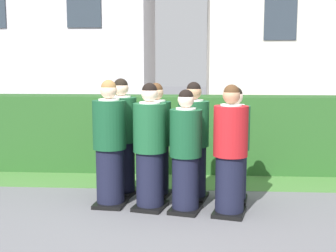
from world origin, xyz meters
TOP-DOWN VIEW (x-y plane):
  - ground_plane at (0.00, 0.00)m, footprint 60.00×60.00m
  - student_front_row_0 at (-0.76, 0.11)m, footprint 0.43×0.54m
  - student_front_row_1 at (-0.22, 0.02)m, footprint 0.47×0.56m
  - student_front_row_2 at (0.24, -0.07)m, footprint 0.45×0.52m
  - student_in_red_blazer at (0.79, -0.15)m, footprint 0.47×0.55m
  - student_rear_row_0 at (-0.69, 0.63)m, footprint 0.48×0.57m
  - student_rear_row_1 at (-0.19, 0.56)m, footprint 0.45×0.54m
  - student_rear_row_2 at (0.33, 0.47)m, footprint 0.47×0.53m
  - student_rear_row_3 at (0.89, 0.40)m, footprint 0.43×0.53m
  - hedge at (0.00, 2.12)m, footprint 7.00×0.70m
  - school_building_main at (-3.84, 7.78)m, footprint 5.99×3.42m
  - school_building_annex at (4.28, 9.13)m, footprint 7.52×3.90m
  - lawn_strip at (0.00, 1.32)m, footprint 7.00×0.90m

SIDE VIEW (x-z plane):
  - ground_plane at x=0.00m, z-range 0.00..0.00m
  - lawn_strip at x=0.00m, z-range 0.00..0.01m
  - hedge at x=0.00m, z-range 0.00..1.31m
  - student_front_row_2 at x=0.24m, z-range -0.04..1.52m
  - student_rear_row_3 at x=0.89m, z-range -0.04..1.52m
  - student_rear_row_1 at x=-0.19m, z-range -0.04..1.57m
  - student_in_red_blazer at x=0.79m, z-range -0.04..1.58m
  - student_rear_row_2 at x=0.33m, z-range -0.04..1.59m
  - student_front_row_1 at x=-0.22m, z-range -0.04..1.59m
  - student_front_row_0 at x=-0.76m, z-range -0.04..1.62m
  - student_rear_row_0 at x=-0.69m, z-range -0.04..1.62m
  - school_building_annex at x=4.28m, z-range 0.09..7.16m
  - school_building_main at x=-3.84m, z-range 0.09..7.17m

